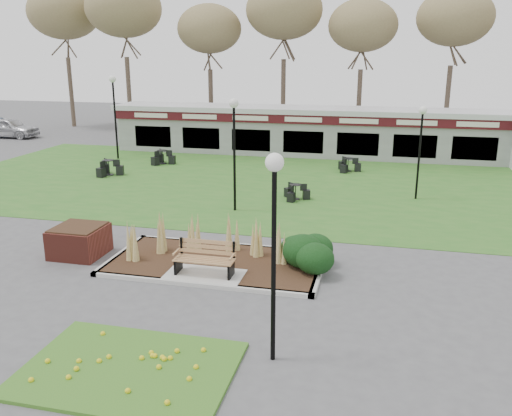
% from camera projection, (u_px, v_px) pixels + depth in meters
% --- Properties ---
extents(ground, '(100.00, 100.00, 0.00)m').
position_uv_depth(ground, '(203.00, 280.00, 15.15)').
color(ground, '#515154').
rests_on(ground, ground).
extents(lawn, '(34.00, 16.00, 0.02)m').
position_uv_depth(lawn, '(283.00, 183.00, 26.36)').
color(lawn, '#2C6A21').
rests_on(lawn, ground).
extents(flower_bed, '(4.20, 3.00, 0.16)m').
position_uv_depth(flower_bed, '(129.00, 368.00, 10.83)').
color(flower_bed, '#367320').
rests_on(flower_bed, ground).
extents(planting_bed, '(6.75, 3.40, 1.27)m').
position_uv_depth(planting_bed, '(258.00, 255.00, 16.02)').
color(planting_bed, '#332014').
rests_on(planting_bed, ground).
extents(park_bench, '(1.70, 0.66, 0.93)m').
position_uv_depth(park_bench, '(205.00, 258.00, 15.21)').
color(park_bench, '#9B6A46').
rests_on(park_bench, ground).
extents(brick_planter, '(1.50, 1.50, 0.95)m').
position_uv_depth(brick_planter, '(79.00, 241.00, 16.93)').
color(brick_planter, maroon).
rests_on(brick_planter, ground).
extents(food_pavilion, '(24.60, 3.40, 2.90)m').
position_uv_depth(food_pavilion, '(307.00, 131.00, 33.39)').
color(food_pavilion, gray).
rests_on(food_pavilion, ground).
extents(tree_backdrop, '(47.24, 5.24, 10.36)m').
position_uv_depth(tree_backdrop, '(325.00, 20.00, 39.00)').
color(tree_backdrop, '#47382B').
rests_on(tree_backdrop, ground).
extents(lamp_post_near_left, '(0.36, 0.36, 4.35)m').
position_uv_depth(lamp_post_near_left, '(274.00, 213.00, 10.39)').
color(lamp_post_near_left, black).
rests_on(lamp_post_near_left, ground).
extents(lamp_post_mid_left, '(0.37, 0.37, 4.46)m').
position_uv_depth(lamp_post_mid_left, '(234.00, 130.00, 20.92)').
color(lamp_post_mid_left, black).
rests_on(lamp_post_mid_left, ground).
extents(lamp_post_mid_right, '(0.33, 0.33, 3.99)m').
position_uv_depth(lamp_post_mid_right, '(421.00, 132.00, 22.73)').
color(lamp_post_mid_right, black).
rests_on(lamp_post_mid_right, ground).
extents(lamp_post_far_left, '(0.40, 0.40, 4.86)m').
position_uv_depth(lamp_post_far_left, '(114.00, 99.00, 31.42)').
color(lamp_post_far_left, black).
rests_on(lamp_post_far_left, ground).
extents(bistro_set_a, '(1.44, 1.42, 0.79)m').
position_uv_depth(bistro_set_a, '(109.00, 170.00, 27.97)').
color(bistro_set_a, black).
rests_on(bistro_set_a, ground).
extents(bistro_set_b, '(1.32, 1.44, 0.77)m').
position_uv_depth(bistro_set_b, '(162.00, 159.00, 30.80)').
color(bistro_set_b, black).
rests_on(bistro_set_b, ground).
extents(bistro_set_c, '(1.24, 1.31, 0.70)m').
position_uv_depth(bistro_set_c, '(348.00, 167.00, 28.88)').
color(bistro_set_c, black).
rests_on(bistro_set_c, ground).
extents(bistro_set_d, '(1.21, 1.18, 0.66)m').
position_uv_depth(bistro_set_d, '(295.00, 194.00, 23.37)').
color(bistro_set_d, black).
rests_on(bistro_set_d, ground).
extents(car_silver, '(4.36, 1.76, 1.48)m').
position_uv_depth(car_silver, '(9.00, 128.00, 40.23)').
color(car_silver, '#BCBCC1').
rests_on(car_silver, ground).
extents(car_black, '(4.56, 2.78, 1.42)m').
position_uv_depth(car_black, '(195.00, 125.00, 42.17)').
color(car_black, black).
rests_on(car_black, ground).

